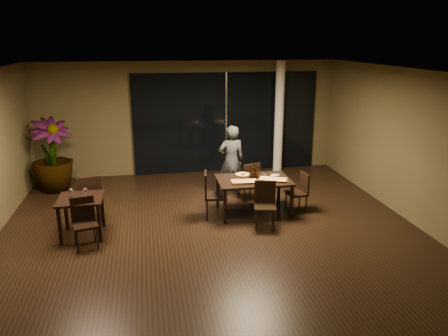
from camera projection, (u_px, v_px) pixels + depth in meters
ground at (212, 232)px, 8.34m from camera, size 8.00×8.00×0.00m
wall_back at (189, 118)px, 11.73m from camera, size 8.00×0.10×3.00m
wall_front at (277, 267)px, 4.09m from camera, size 8.00×0.10×3.00m
wall_right at (414, 147)px, 8.60m from camera, size 0.10×8.00×3.00m
ceiling at (211, 71)px, 7.47m from camera, size 8.00×8.00×0.04m
window_panel at (226, 123)px, 11.86m from camera, size 5.00×0.06×2.70m
column at (279, 118)px, 11.76m from camera, size 0.24×0.24×3.00m
main_table at (254, 183)px, 9.07m from camera, size 1.50×1.00×0.75m
side_table at (81, 204)px, 8.03m from camera, size 0.80×0.80×0.75m
chair_main_far at (249, 179)px, 9.84m from camera, size 0.51×0.51×0.89m
chair_main_near at (265, 202)px, 8.48m from camera, size 0.50×0.50×0.90m
chair_main_left at (211, 193)px, 8.88m from camera, size 0.50×0.50×0.96m
chair_main_right at (300, 190)px, 9.25m from camera, size 0.42×0.42×0.84m
chair_side_far at (89, 196)px, 8.64m from camera, size 0.55×0.55×0.99m
chair_side_near at (84, 219)px, 7.68m from camera, size 0.50×0.50×0.89m
diner at (231, 161)px, 10.09m from camera, size 0.59×0.41×1.66m
potted_plant at (52, 155)px, 10.42m from camera, size 1.31×1.31×1.75m
pizza_board_left at (244, 182)px, 8.83m from camera, size 0.53×0.29×0.01m
pizza_board_right at (273, 180)px, 8.97m from camera, size 0.63×0.35×0.01m
oblong_pizza_left at (244, 181)px, 8.82m from camera, size 0.52×0.28×0.02m
oblong_pizza_right at (273, 179)px, 8.96m from camera, size 0.58×0.44×0.02m
round_pizza at (243, 175)px, 9.33m from camera, size 0.30×0.30×0.01m
bottle_a at (251, 173)px, 9.01m from camera, size 0.06×0.06×0.28m
bottle_b at (257, 172)px, 9.04m from camera, size 0.06×0.06×0.27m
bottle_c at (254, 171)px, 9.08m from camera, size 0.07×0.07×0.31m
tumbler_left at (243, 176)px, 9.09m from camera, size 0.08×0.08×0.10m
tumbler_right at (264, 175)px, 9.19m from camera, size 0.08×0.08×0.10m
napkin_near at (280, 179)px, 9.02m from camera, size 0.20×0.15×0.01m
napkin_far at (275, 175)px, 9.29m from camera, size 0.19×0.12×0.01m
wine_glass_a at (71, 193)px, 7.99m from camera, size 0.07×0.07×0.17m
wine_glass_b at (85, 193)px, 7.97m from camera, size 0.08×0.08×0.18m
side_napkin at (79, 200)px, 7.84m from camera, size 0.18×0.12×0.01m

